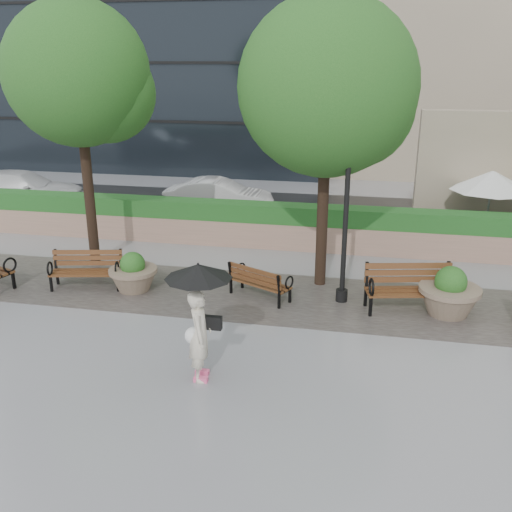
% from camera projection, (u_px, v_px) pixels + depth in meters
% --- Properties ---
extents(ground, '(100.00, 100.00, 0.00)m').
position_uv_depth(ground, '(206.00, 352.00, 11.42)').
color(ground, gray).
rests_on(ground, ground).
extents(cobble_strip, '(28.00, 3.20, 0.01)m').
position_uv_depth(cobble_strip, '(240.00, 294.00, 14.20)').
color(cobble_strip, '#383330').
rests_on(cobble_strip, ground).
extents(hedge_wall, '(24.00, 0.80, 1.35)m').
position_uv_depth(hedge_wall, '(269.00, 225.00, 17.69)').
color(hedge_wall, tan).
rests_on(hedge_wall, ground).
extents(asphalt_street, '(40.00, 7.00, 0.00)m').
position_uv_depth(asphalt_street, '(287.00, 214.00, 21.61)').
color(asphalt_street, black).
rests_on(asphalt_street, ground).
extents(bench_1, '(1.86, 1.05, 0.94)m').
position_uv_depth(bench_1, '(87.00, 278.00, 14.52)').
color(bench_1, brown).
rests_on(bench_1, ground).
extents(bench_2, '(1.67, 1.26, 0.84)m').
position_uv_depth(bench_2, '(260.00, 289.00, 13.90)').
color(bench_2, brown).
rests_on(bench_2, ground).
extents(bench_3, '(2.14, 1.22, 1.08)m').
position_uv_depth(bench_3, '(409.00, 298.00, 13.18)').
color(bench_3, brown).
rests_on(bench_3, ground).
extents(planter_left, '(1.21, 1.21, 1.01)m').
position_uv_depth(planter_left, '(133.00, 276.00, 14.33)').
color(planter_left, '#7F6B56').
rests_on(planter_left, ground).
extents(planter_right, '(1.39, 1.39, 1.16)m').
position_uv_depth(planter_right, '(449.00, 296.00, 12.94)').
color(planter_right, '#7F6B56').
rests_on(planter_right, ground).
extents(lamppost, '(0.28, 0.28, 3.88)m').
position_uv_depth(lamppost, '(345.00, 234.00, 13.25)').
color(lamppost, black).
rests_on(lamppost, ground).
extents(tree_0, '(3.78, 3.74, 7.07)m').
position_uv_depth(tree_0, '(85.00, 79.00, 14.70)').
color(tree_0, black).
rests_on(tree_0, ground).
extents(tree_1, '(4.22, 4.22, 7.05)m').
position_uv_depth(tree_1, '(334.00, 92.00, 13.35)').
color(tree_1, black).
rests_on(tree_1, ground).
extents(patio_umb_white, '(2.50, 2.50, 2.30)m').
position_uv_depth(patio_umb_white, '(492.00, 181.00, 17.54)').
color(patio_umb_white, black).
rests_on(patio_umb_white, ground).
extents(car_left, '(5.28, 3.12, 1.44)m').
position_uv_depth(car_left, '(21.00, 190.00, 22.30)').
color(car_left, silver).
rests_on(car_left, ground).
extents(car_right, '(4.09, 1.62, 1.32)m').
position_uv_depth(car_right, '(219.00, 197.00, 21.39)').
color(car_right, silver).
rests_on(car_right, ground).
extents(pedestrian, '(1.20, 1.20, 2.20)m').
position_uv_depth(pedestrian, '(199.00, 311.00, 10.08)').
color(pedestrian, beige).
rests_on(pedestrian, ground).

